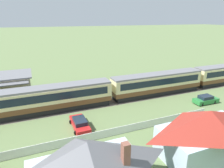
% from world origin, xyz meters
% --- Properties ---
extents(passenger_train, '(93.14, 2.95, 4.06)m').
position_xyz_m(passenger_train, '(-18.17, 1.92, 2.25)').
color(passenger_train, brown).
rests_on(passenger_train, ground_plane).
extents(railway_track, '(163.68, 3.60, 0.04)m').
position_xyz_m(railway_track, '(-15.43, 1.92, 0.01)').
color(railway_track, '#665B51').
rests_on(railway_track, ground_plane).
extents(station_building, '(10.35, 7.95, 4.42)m').
position_xyz_m(station_building, '(-45.05, 10.02, 2.24)').
color(station_building, beige).
rests_on(station_building, ground_plane).
extents(cottage_red_roof, '(10.52, 5.40, 5.01)m').
position_xyz_m(cottage_red_roof, '(-23.66, -14.58, 2.60)').
color(cottage_red_roof, silver).
rests_on(cottage_red_roof, ground_plane).
extents(picket_fence_front, '(45.20, 0.06, 1.05)m').
position_xyz_m(picket_fence_front, '(-39.39, -7.82, 0.53)').
color(picket_fence_front, white).
rests_on(picket_fence_front, ground_plane).
extents(parked_car_green, '(4.26, 1.88, 1.40)m').
position_xyz_m(parked_car_green, '(-13.23, -4.72, 0.65)').
color(parked_car_green, '#287A38').
rests_on(parked_car_green, ground_plane).
extents(parked_car_red, '(2.24, 4.69, 1.36)m').
position_xyz_m(parked_car_red, '(-34.74, -4.54, 0.64)').
color(parked_car_red, red).
rests_on(parked_car_red, ground_plane).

